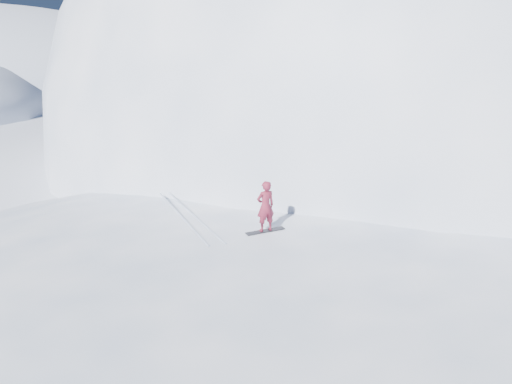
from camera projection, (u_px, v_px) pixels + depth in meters
ground at (263, 365)px, 12.61m from camera, size 400.00×400.00×0.00m
near_ridge at (261, 303)px, 15.62m from camera, size 36.00×28.00×4.80m
summit_peak at (392, 141)px, 42.77m from camera, size 60.00×56.00×56.00m
peak_shoulder at (301, 166)px, 33.71m from camera, size 28.00×24.00×18.00m
wind_bumps at (224, 326)px, 14.35m from camera, size 16.00×14.40×1.00m
snowboard at (265, 231)px, 15.51m from camera, size 1.43×0.43×0.02m
snowboarder at (265, 206)px, 15.24m from camera, size 0.68×0.49×1.75m
board_tracks at (187, 215)px, 16.98m from camera, size 1.37×5.96×0.04m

